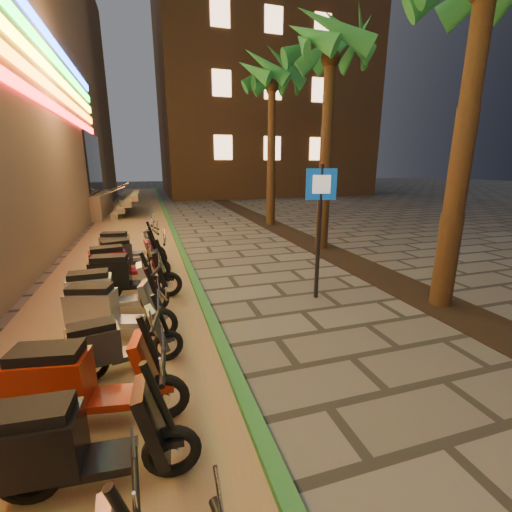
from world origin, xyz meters
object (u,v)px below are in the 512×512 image
object	(u,v)px
scooter_11	(127,254)
scooter_7	(109,309)
scooter_8	(107,292)
scooter_6	(113,344)
scooter_12	(125,246)
pedestrian_sign	(320,214)
scooter_4	(70,444)
scooter_9	(125,275)
scooter_10	(121,263)
scooter_5	(79,382)

from	to	relation	value
scooter_11	scooter_7	bearing A→B (deg)	-108.53
scooter_8	scooter_11	distance (m)	2.75
scooter_6	scooter_8	xyz separation A→B (m)	(-0.25, 1.86, 0.07)
scooter_7	scooter_12	size ratio (longest dim) A/B	0.97
pedestrian_sign	scooter_12	size ratio (longest dim) A/B	1.58
scooter_4	scooter_12	distance (m)	7.20
scooter_4	scooter_9	bearing A→B (deg)	91.82
scooter_12	scooter_9	bearing A→B (deg)	-78.75
scooter_6	scooter_7	world-z (taller)	scooter_7
scooter_6	scooter_12	xyz separation A→B (m)	(-0.13, 5.47, 0.08)
scooter_6	scooter_10	distance (m)	3.65
scooter_4	scooter_7	world-z (taller)	scooter_7
pedestrian_sign	scooter_7	distance (m)	4.16
scooter_7	scooter_11	world-z (taller)	scooter_7
scooter_4	scooter_7	size ratio (longest dim) A/B	1.00
scooter_4	scooter_11	distance (m)	6.33
scooter_5	scooter_4	bearing A→B (deg)	-76.11
scooter_7	scooter_12	distance (m)	4.42
scooter_6	scooter_9	bearing A→B (deg)	77.58
scooter_9	scooter_11	bearing A→B (deg)	96.54
scooter_6	scooter_10	bearing A→B (deg)	79.82
scooter_12	scooter_10	bearing A→B (deg)	-81.59
scooter_9	scooter_10	distance (m)	0.95
pedestrian_sign	scooter_9	bearing A→B (deg)	177.81
scooter_4	scooter_10	bearing A→B (deg)	93.73
pedestrian_sign	scooter_8	distance (m)	4.22
pedestrian_sign	scooter_8	xyz separation A→B (m)	(-4.03, 0.17, -1.23)
scooter_4	scooter_9	distance (m)	4.44
pedestrian_sign	scooter_10	size ratio (longest dim) A/B	1.53
scooter_12	scooter_11	bearing A→B (deg)	-76.39
scooter_9	scooter_11	size ratio (longest dim) A/B	1.08
scooter_4	scooter_11	bearing A→B (deg)	93.12
scooter_4	scooter_5	size ratio (longest dim) A/B	0.95
scooter_4	scooter_8	bearing A→B (deg)	95.44
scooter_6	scooter_11	world-z (taller)	scooter_11
scooter_8	scooter_10	bearing A→B (deg)	83.52
scooter_12	scooter_4	bearing A→B (deg)	-82.10
pedestrian_sign	scooter_11	world-z (taller)	pedestrian_sign
scooter_7	scooter_10	world-z (taller)	scooter_10
scooter_4	scooter_7	bearing A→B (deg)	93.49
pedestrian_sign	scooter_4	bearing A→B (deg)	-126.24
scooter_9	scooter_5	bearing A→B (deg)	-89.34
scooter_9	scooter_10	bearing A→B (deg)	103.10
scooter_11	scooter_9	bearing A→B (deg)	-105.20
pedestrian_sign	scooter_9	distance (m)	4.09
scooter_5	scooter_6	xyz separation A→B (m)	(0.24, 0.90, -0.09)
pedestrian_sign	scooter_7	size ratio (longest dim) A/B	1.62
scooter_8	scooter_4	bearing A→B (deg)	-91.35
scooter_7	pedestrian_sign	bearing A→B (deg)	24.26
scooter_9	scooter_12	distance (m)	2.77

